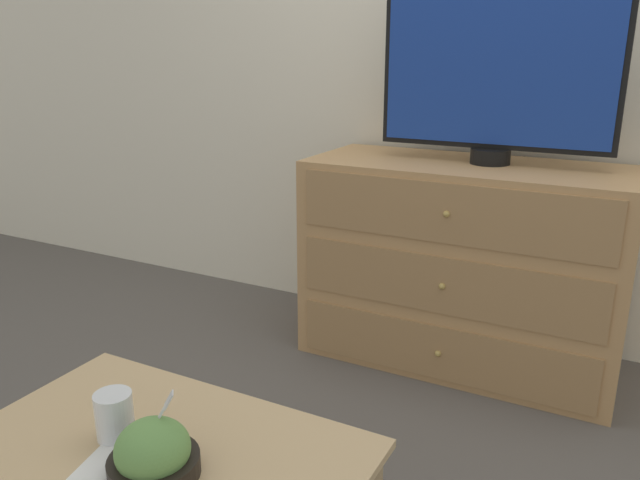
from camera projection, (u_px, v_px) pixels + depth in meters
ground_plane at (500, 334)px, 2.85m from camera, size 12.00×12.00×0.00m
wall_back at (529, 36)px, 2.48m from camera, size 12.00×0.05×2.60m
dresser at (462, 265)px, 2.53m from camera, size 1.24×0.55×0.83m
tv at (497, 74)px, 2.31m from camera, size 0.88×0.15×0.64m
coffee_table at (162, 475)px, 1.34m from camera, size 0.87×0.53×0.44m
takeout_bowl at (153, 455)px, 1.23m from camera, size 0.18×0.18×0.17m
drink_cup at (115, 418)px, 1.35m from camera, size 0.08×0.08×0.11m
napkin at (121, 473)px, 1.24m from camera, size 0.22×0.22×0.00m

